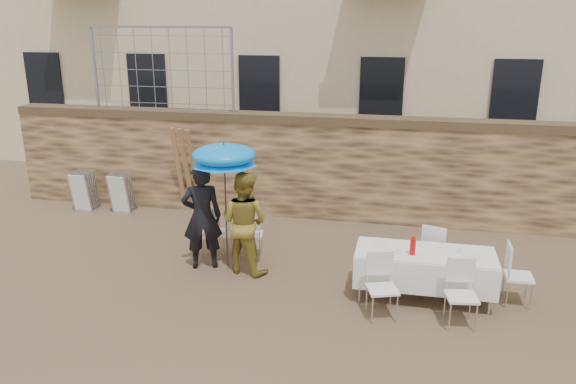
% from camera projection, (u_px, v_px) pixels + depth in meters
% --- Properties ---
extents(ground, '(80.00, 80.00, 0.00)m').
position_uv_depth(ground, '(227.00, 332.00, 7.84)').
color(ground, brown).
rests_on(ground, ground).
extents(stone_wall, '(13.00, 0.50, 2.20)m').
position_uv_depth(stone_wall, '(297.00, 166.00, 12.18)').
color(stone_wall, olive).
rests_on(stone_wall, ground).
extents(chain_link_fence, '(3.20, 0.06, 1.80)m').
position_uv_depth(chain_link_fence, '(162.00, 70.00, 12.18)').
color(chain_link_fence, gray).
rests_on(chain_link_fence, stone_wall).
extents(man_suit, '(0.79, 0.66, 1.86)m').
position_uv_depth(man_suit, '(202.00, 217.00, 9.61)').
color(man_suit, black).
rests_on(man_suit, ground).
extents(woman_dress, '(1.01, 0.88, 1.78)m').
position_uv_depth(woman_dress, '(244.00, 222.00, 9.47)').
color(woman_dress, gold).
rests_on(woman_dress, ground).
extents(umbrella, '(1.12, 1.12, 2.07)m').
position_uv_depth(umbrella, '(224.00, 159.00, 9.31)').
color(umbrella, '#3F3F44').
rests_on(umbrella, ground).
extents(couple_chair_left, '(0.51, 0.51, 0.96)m').
position_uv_depth(couple_chair_left, '(214.00, 230.00, 10.25)').
color(couple_chair_left, white).
rests_on(couple_chair_left, ground).
extents(couple_chair_right, '(0.55, 0.55, 0.96)m').
position_uv_depth(couple_chair_right, '(251.00, 233.00, 10.11)').
color(couple_chair_right, white).
rests_on(couple_chair_right, ground).
extents(banquet_table, '(2.10, 0.85, 0.78)m').
position_uv_depth(banquet_table, '(425.00, 254.00, 8.58)').
color(banquet_table, white).
rests_on(banquet_table, ground).
extents(soda_bottle, '(0.09, 0.09, 0.26)m').
position_uv_depth(soda_bottle, '(413.00, 247.00, 8.43)').
color(soda_bottle, red).
rests_on(soda_bottle, banquet_table).
extents(table_chair_front_left, '(0.61, 0.61, 0.96)m').
position_uv_depth(table_chair_front_left, '(382.00, 287.00, 8.07)').
color(table_chair_front_left, white).
rests_on(table_chair_front_left, ground).
extents(table_chair_front_right, '(0.55, 0.55, 0.96)m').
position_uv_depth(table_chair_front_right, '(462.00, 295.00, 7.86)').
color(table_chair_front_right, white).
rests_on(table_chair_front_right, ground).
extents(table_chair_back, '(0.61, 0.61, 0.96)m').
position_uv_depth(table_chair_back, '(436.00, 250.00, 9.36)').
color(table_chair_back, white).
rests_on(table_chair_back, ground).
extents(table_chair_side, '(0.48, 0.48, 0.96)m').
position_uv_depth(table_chair_side, '(519.00, 275.00, 8.47)').
color(table_chair_side, white).
rests_on(table_chair_side, ground).
extents(chair_stack_left, '(0.46, 0.55, 0.92)m').
position_uv_depth(chair_stack_left, '(89.00, 188.00, 12.87)').
color(chair_stack_left, white).
rests_on(chair_stack_left, ground).
extents(chair_stack_right, '(0.46, 0.47, 0.92)m').
position_uv_depth(chair_stack_right, '(125.00, 190.00, 12.69)').
color(chair_stack_right, white).
rests_on(chair_stack_right, ground).
extents(wood_planks, '(0.70, 0.20, 2.00)m').
position_uv_depth(wood_planks, '(192.00, 170.00, 12.27)').
color(wood_planks, '#A37749').
rests_on(wood_planks, ground).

